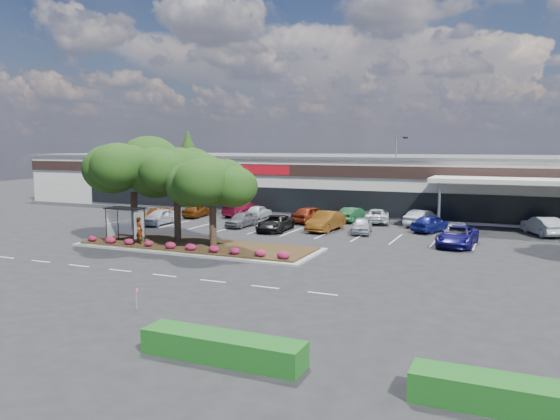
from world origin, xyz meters
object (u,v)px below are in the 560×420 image
at_px(light_pole, 396,181).
at_px(car_0, 160,217).
at_px(car_1, 158,214).
at_px(survey_stake, 137,296).

distance_m(light_pole, car_0, 24.61).
distance_m(car_0, car_1, 1.90).
bearing_deg(survey_stake, car_1, 124.27).
xyz_separation_m(survey_stake, car_0, (-15.10, 22.69, 0.10)).
height_order(light_pole, car_0, light_pole).
xyz_separation_m(light_pole, car_0, (-19.07, -15.27, -2.95)).
relative_size(survey_stake, car_1, 0.23).
height_order(survey_stake, car_1, car_1).
height_order(car_0, car_1, same).
bearing_deg(survey_stake, car_0, 123.65).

